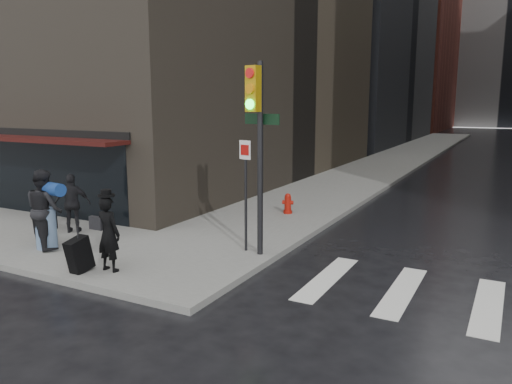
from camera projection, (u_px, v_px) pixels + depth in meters
ground at (170, 267)px, 11.59m from camera, size 140.00×140.00×0.00m
sidewalk_left at (406, 155)px, 35.07m from camera, size 4.00×50.00×0.15m
bldg_left_far at (367, 34)px, 69.17m from camera, size 22.00×20.00×26.00m
storefront at (30, 163)px, 16.13m from camera, size 8.40×1.11×2.83m
man_overcoat at (102, 237)px, 10.75m from camera, size 0.95×0.90×1.83m
man_jeans at (45, 209)px, 12.41m from camera, size 1.39×1.11×2.00m
man_greycoat at (73, 203)px, 13.97m from camera, size 1.03×0.88×1.66m
traffic_light at (256, 133)px, 11.51m from camera, size 1.12×0.61×4.55m
fire_hydrant at (288, 204)px, 16.43m from camera, size 0.39×0.29×0.67m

